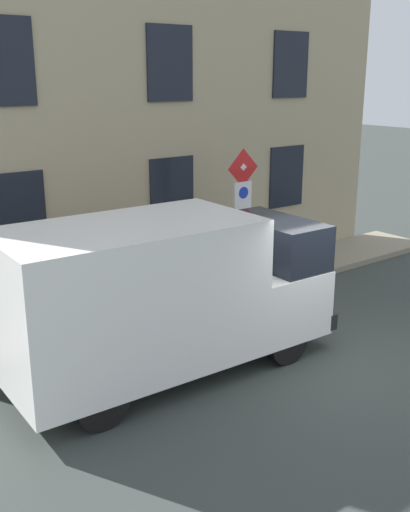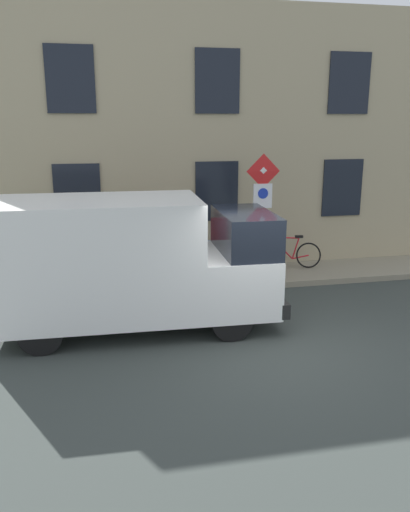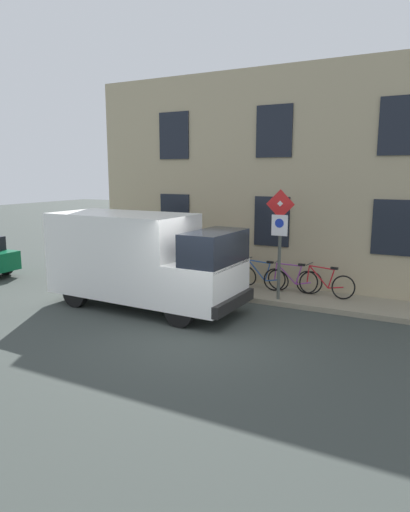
% 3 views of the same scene
% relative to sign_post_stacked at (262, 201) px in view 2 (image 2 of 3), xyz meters
% --- Properties ---
extents(ground_plane, '(80.00, 80.00, 0.00)m').
position_rel_sign_post_stacked_xyz_m(ground_plane, '(-3.05, 0.74, -2.08)').
color(ground_plane, '#353C38').
extents(sidewalk_slab, '(1.69, 14.48, 0.14)m').
position_rel_sign_post_stacked_xyz_m(sidewalk_slab, '(0.63, 0.74, -2.01)').
color(sidewalk_slab, gray).
rests_on(sidewalk_slab, ground_plane).
extents(building_facade, '(0.75, 12.48, 6.62)m').
position_rel_sign_post_stacked_xyz_m(building_facade, '(1.82, 0.74, 1.23)').
color(building_facade, tan).
rests_on(building_facade, ground_plane).
extents(sign_post_stacked, '(0.15, 0.56, 2.88)m').
position_rel_sign_post_stacked_xyz_m(sign_post_stacked, '(0.00, 0.00, 0.00)').
color(sign_post_stacked, '#474C47').
rests_on(sign_post_stacked, sidewalk_slab).
extents(delivery_van, '(2.15, 5.39, 2.50)m').
position_rel_sign_post_stacked_xyz_m(delivery_van, '(-1.91, 3.18, -0.75)').
color(delivery_van, white).
rests_on(delivery_van, ground_plane).
extents(bicycle_red, '(0.48, 1.72, 0.89)m').
position_rel_sign_post_stacked_xyz_m(bicycle_red, '(0.93, -1.05, -1.57)').
color(bicycle_red, black).
rests_on(bicycle_red, sidewalk_slab).
extents(bicycle_purple, '(0.46, 1.72, 0.89)m').
position_rel_sign_post_stacked_xyz_m(bicycle_purple, '(0.93, -0.12, -1.57)').
color(bicycle_purple, black).
rests_on(bicycle_purple, sidewalk_slab).
extents(bicycle_blue, '(0.46, 1.72, 0.89)m').
position_rel_sign_post_stacked_xyz_m(bicycle_blue, '(0.93, 0.82, -1.57)').
color(bicycle_blue, black).
rests_on(bicycle_blue, sidewalk_slab).
extents(pedestrian, '(0.35, 0.45, 1.72)m').
position_rel_sign_post_stacked_xyz_m(pedestrian, '(0.50, 1.84, -1.01)').
color(pedestrian, '#262B47').
rests_on(pedestrian, sidewalk_slab).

